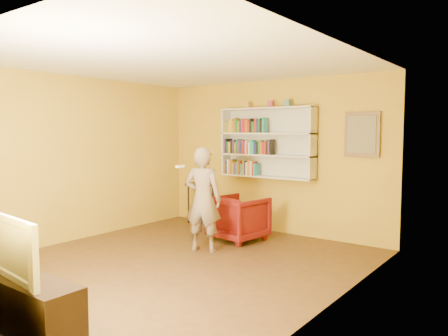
{
  "coord_description": "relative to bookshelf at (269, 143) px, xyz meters",
  "views": [
    {
      "loc": [
        4.01,
        -4.24,
        1.79
      ],
      "look_at": [
        0.26,
        0.75,
        1.27
      ],
      "focal_mm": 35.0,
      "sensor_mm": 36.0,
      "label": 1
    }
  ],
  "objects": [
    {
      "name": "person",
      "position": [
        -0.12,
        -1.68,
        -0.81
      ],
      "size": [
        0.66,
        0.53,
        1.57
      ],
      "primitive_type": "imported",
      "rotation": [
        0.0,
        0.0,
        3.45
      ],
      "color": "#786658",
      "rests_on": "ground"
    },
    {
      "name": "books_row_lower",
      "position": [
        -0.51,
        -0.11,
        -0.46
      ],
      "size": [
        0.7,
        0.19,
        0.27
      ],
      "color": "#8B6419",
      "rests_on": "bookshelf"
    },
    {
      "name": "framed_painting",
      "position": [
        1.65,
        0.05,
        0.16
      ],
      "size": [
        0.55,
        0.05,
        0.7
      ],
      "color": "brown",
      "rests_on": "room_shell"
    },
    {
      "name": "television",
      "position": [
        0.25,
        -4.66,
        -0.83
      ],
      "size": [
        1.0,
        0.24,
        0.57
      ],
      "primitive_type": "imported",
      "rotation": [
        0.0,
        0.0,
        -0.11
      ],
      "color": "black",
      "rests_on": "tv_cabinet"
    },
    {
      "name": "tv_cabinet",
      "position": [
        0.25,
        -4.66,
        -1.36
      ],
      "size": [
        1.33,
        0.4,
        0.47
      ],
      "primitive_type": "cube",
      "color": "black",
      "rests_on": "ground"
    },
    {
      "name": "console_table",
      "position": [
        -1.44,
        -0.16,
        -0.94
      ],
      "size": [
        0.48,
        0.37,
        0.79
      ],
      "color": "black",
      "rests_on": "ground"
    },
    {
      "name": "armchair",
      "position": [
        -0.07,
        -0.82,
        -1.23
      ],
      "size": [
        0.89,
        0.91,
        0.74
      ],
      "primitive_type": "imported",
      "rotation": [
        0.0,
        0.0,
        3.0
      ],
      "color": "#4E0508",
      "rests_on": "ground"
    },
    {
      "name": "game_remote",
      "position": [
        -0.24,
        -2.04,
        -0.3
      ],
      "size": [
        0.04,
        0.15,
        0.04
      ],
      "primitive_type": "cube",
      "color": "white",
      "rests_on": "person"
    },
    {
      "name": "bookshelf",
      "position": [
        0.0,
        0.0,
        0.0
      ],
      "size": [
        1.8,
        0.29,
        1.23
      ],
      "color": "silver",
      "rests_on": "room_shell"
    },
    {
      "name": "ruby_lustre",
      "position": [
        -1.44,
        -0.16,
        -0.63
      ],
      "size": [
        0.15,
        0.15,
        0.24
      ],
      "color": "maroon",
      "rests_on": "console_table"
    },
    {
      "name": "ornament_centre",
      "position": [
        0.07,
        -0.06,
        0.68
      ],
      "size": [
        0.09,
        0.09,
        0.12
      ],
      "primitive_type": "cube",
      "color": "#AD3958",
      "rests_on": "bookshelf"
    },
    {
      "name": "ornament_right",
      "position": [
        0.4,
        -0.06,
        0.68
      ],
      "size": [
        0.09,
        0.09,
        0.12
      ],
      "primitive_type": "cube",
      "color": "slate",
      "rests_on": "bookshelf"
    },
    {
      "name": "books_row_middle",
      "position": [
        -0.36,
        -0.1,
        -0.08
      ],
      "size": [
        1.02,
        0.19,
        0.27
      ],
      "color": "#4A2776",
      "rests_on": "bookshelf"
    },
    {
      "name": "room_shell",
      "position": [
        0.0,
        -2.41,
        -0.58
      ],
      "size": [
        5.3,
        5.8,
        2.88
      ],
      "color": "#452E16",
      "rests_on": "ground"
    },
    {
      "name": "books_row_upper",
      "position": [
        -0.42,
        -0.11,
        0.3
      ],
      "size": [
        0.86,
        0.19,
        0.27
      ],
      "color": "#A47920",
      "rests_on": "bookshelf"
    },
    {
      "name": "ornament_left",
      "position": [
        -0.4,
        -0.06,
        0.68
      ],
      "size": [
        0.08,
        0.08,
        0.12
      ],
      "primitive_type": "cube",
      "color": "gold",
      "rests_on": "bookshelf"
    }
  ]
}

